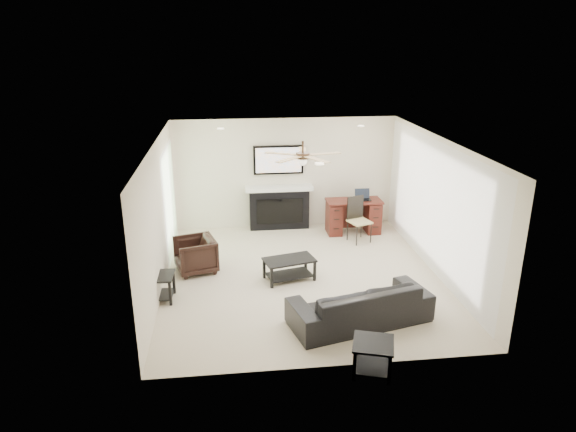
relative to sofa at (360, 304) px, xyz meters
name	(u,v)px	position (x,y,z in m)	size (l,w,h in m)	color
room_shell	(313,187)	(-0.46, 1.76, 1.37)	(5.50, 5.54, 2.52)	beige
sofa	(360,304)	(0.00, 0.00, 0.00)	(2.17, 0.85, 0.63)	black
armchair	(195,255)	(-2.60, 2.15, 0.01)	(0.70, 0.72, 0.66)	black
coffee_table	(289,269)	(-0.90, 1.60, -0.12)	(0.90, 0.50, 0.40)	black
end_table_near	(373,357)	(-0.15, -1.25, -0.09)	(0.52, 0.52, 0.45)	black
end_table_left	(159,287)	(-3.15, 1.10, -0.09)	(0.50, 0.50, 0.45)	black
fireplace_unit	(279,188)	(-0.81, 4.27, 0.64)	(1.52, 0.34, 1.91)	black
desk	(353,216)	(0.81, 3.79, 0.06)	(1.22, 0.56, 0.76)	#421610
desk_chair	(360,220)	(0.81, 3.24, 0.17)	(0.42, 0.44, 0.97)	black
laptop	(363,195)	(1.01, 3.77, 0.56)	(0.33, 0.24, 0.23)	black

